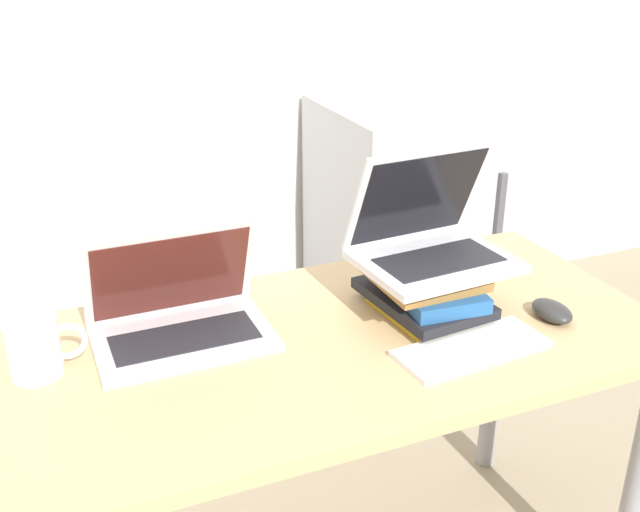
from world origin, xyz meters
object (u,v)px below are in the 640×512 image
Objects in this scene: book_stack at (426,288)px; mouse at (552,311)px; laptop_on_books at (429,239)px; mug at (35,347)px; wireless_keyboard at (472,348)px; mini_fridge at (407,227)px; laptop_left at (179,316)px.

mouse is at bearing -28.74° from book_stack.
mug is at bearing 176.22° from laptop_on_books.
book_stack reaches higher than mug.
mouse is (0.23, 0.05, 0.01)m from wireless_keyboard.
book_stack reaches higher than mouse.
mug is 0.16× the size of mini_fridge.
wireless_keyboard is at bearing -17.41° from mug.
laptop_left is 0.51m from book_stack.
laptop_left is at bearing -138.63° from mini_fridge.
laptop_on_books is at bearing 54.73° from book_stack.
mini_fridge is (1.02, 0.90, -0.30)m from laptop_left.
laptop_on_books reaches higher than mug.
mini_fridge is at bearing 35.82° from mug.
laptop_on_books is at bearing -117.56° from mini_fridge.
laptop_left is 1.40m from mini_fridge.
mini_fridge is (0.30, 1.13, -0.27)m from mouse.
mini_fridge is at bearing 41.37° from laptop_left.
laptop_left is 3.36× the size of mouse.
laptop_on_books is 0.79m from mug.
book_stack is 2.82× the size of mouse.
mini_fridge is (1.29, 0.93, -0.31)m from mug.
laptop_left reaches higher than book_stack.
book_stack is at bearing 151.26° from mouse.
book_stack is 0.93× the size of wireless_keyboard.
mouse is (0.23, -0.13, -0.04)m from book_stack.
laptop_on_books reaches higher than wireless_keyboard.
book_stack is at bearing 91.18° from wireless_keyboard.
laptop_left is at bearing 151.45° from wireless_keyboard.
wireless_keyboard is at bearing -88.82° from book_stack.
laptop_left is 0.38× the size of mini_fridge.
laptop_on_books is (0.51, -0.08, 0.11)m from laptop_left.
laptop_on_books reaches higher than mini_fridge.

